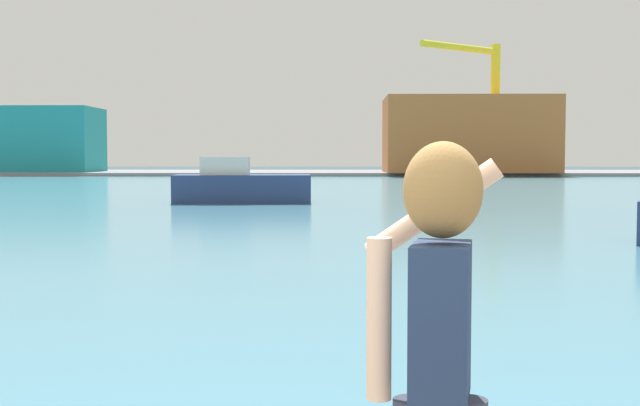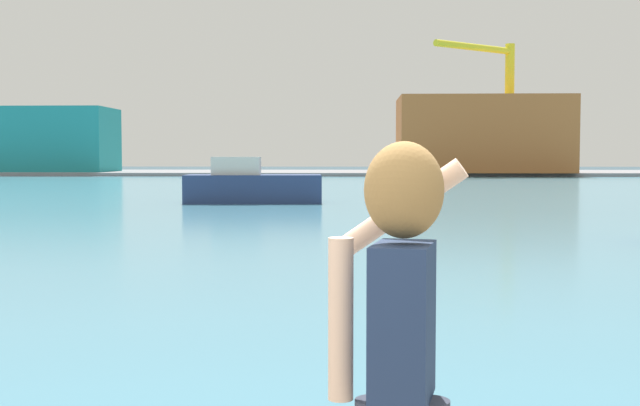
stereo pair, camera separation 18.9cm
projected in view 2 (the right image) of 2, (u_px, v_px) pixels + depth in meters
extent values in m
plane|color=#334751|center=(342.00, 189.00, 52.28)|extent=(220.00, 220.00, 0.00)
cube|color=teal|center=(343.00, 188.00, 54.28)|extent=(140.00, 100.00, 0.02)
cube|color=gray|center=(347.00, 173.00, 94.17)|extent=(140.00, 20.00, 0.38)
cube|color=#1E2D4C|center=(403.00, 322.00, 2.88)|extent=(0.26, 0.37, 0.56)
sphere|color=#E0B293|center=(404.00, 193.00, 2.86)|extent=(0.22, 0.22, 0.22)
ellipsoid|color=olive|center=(404.00, 190.00, 2.84)|extent=(0.28, 0.26, 0.34)
cylinder|color=#E0B293|center=(341.00, 319.00, 2.89)|extent=(0.09, 0.09, 0.58)
cylinder|color=#E0B293|center=(398.00, 211.00, 3.09)|extent=(0.53, 0.19, 0.40)
cube|color=black|center=(403.00, 166.00, 3.19)|extent=(0.03, 0.07, 0.14)
cube|color=navy|center=(254.00, 189.00, 37.29)|extent=(6.33, 2.99, 1.28)
cube|color=silver|center=(237.00, 166.00, 37.21)|extent=(2.29, 2.08, 0.82)
cube|color=teal|center=(43.00, 140.00, 92.31)|extent=(15.52, 8.68, 7.19)
cube|color=#B26633|center=(482.00, 135.00, 87.75)|extent=(17.97, 10.64, 8.07)
cylinder|color=yellow|center=(509.00, 108.00, 87.55)|extent=(1.00, 1.00, 13.75)
cylinder|color=yellow|center=(474.00, 47.00, 83.86)|extent=(9.10, 7.57, 0.70)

